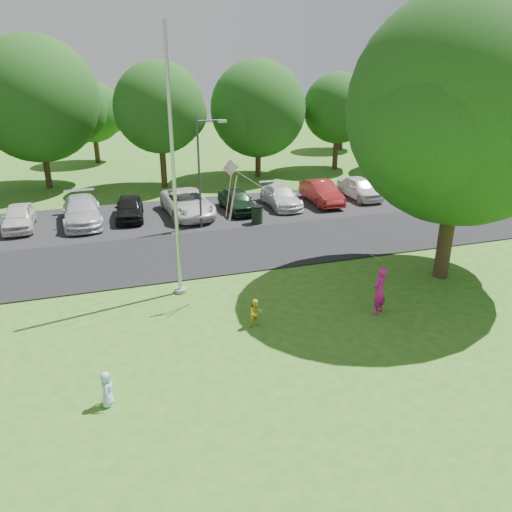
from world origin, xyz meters
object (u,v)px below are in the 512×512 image
object	(u,v)px
woman	(379,291)
big_tree	(463,115)
kite	(234,181)
flagpole	(175,192)
street_lamp	(203,164)
child_blue	(107,389)
child_yellow	(256,313)
trash_can	(257,215)

from	to	relation	value
woman	big_tree	bearing A→B (deg)	174.40
woman	kite	world-z (taller)	kite
big_tree	woman	xyz separation A→B (m)	(-4.25, -2.05, -5.86)
flagpole	street_lamp	size ratio (longest dim) A/B	1.69
big_tree	kite	distance (m)	9.16
street_lamp	child_blue	xyz separation A→B (m)	(-5.83, -14.25, -3.04)
street_lamp	child_blue	size ratio (longest dim) A/B	5.69
flagpole	child_blue	size ratio (longest dim) A/B	9.59
street_lamp	woman	size ratio (longest dim) A/B	3.24
street_lamp	child_yellow	world-z (taller)	street_lamp
woman	child_blue	xyz separation A→B (m)	(-9.73, -2.42, -0.39)
flagpole	child_yellow	world-z (taller)	flagpole
street_lamp	kite	world-z (taller)	street_lamp
kite	child_yellow	bearing A→B (deg)	-95.04
street_lamp	child_yellow	bearing A→B (deg)	-99.37
trash_can	child_blue	world-z (taller)	trash_can
flagpole	kite	bearing A→B (deg)	-27.93
street_lamp	big_tree	xyz separation A→B (m)	(8.15, -9.77, 3.21)
big_tree	woman	size ratio (longest dim) A/B	6.29
flagpole	trash_can	world-z (taller)	flagpole
big_tree	woman	distance (m)	7.53
child_yellow	child_blue	world-z (taller)	child_blue
trash_can	child_blue	xyz separation A→B (m)	(-8.75, -13.90, -0.02)
flagpole	woman	bearing A→B (deg)	-31.07
street_lamp	kite	bearing A→B (deg)	-100.52
woman	trash_can	bearing A→B (deg)	-116.53
trash_can	kite	size ratio (longest dim) A/B	0.21
flagpole	child_yellow	size ratio (longest dim) A/B	9.66
flagpole	street_lamp	bearing A→B (deg)	70.70
child_blue	child_yellow	bearing A→B (deg)	-53.87
big_tree	kite	world-z (taller)	big_tree
street_lamp	big_tree	world-z (taller)	big_tree
child_yellow	trash_can	bearing A→B (deg)	62.21
street_lamp	child_yellow	xyz separation A→B (m)	(-0.69, -11.36, -3.05)
child_yellow	woman	bearing A→B (deg)	-15.47
big_tree	flagpole	bearing A→B (deg)	169.86
woman	street_lamp	bearing A→B (deg)	-103.14
street_lamp	child_yellow	distance (m)	11.78
street_lamp	trash_can	xyz separation A→B (m)	(2.92, -0.34, -3.02)
child_yellow	flagpole	bearing A→B (deg)	110.53
child_blue	flagpole	bearing A→B (deg)	-18.88
child_blue	kite	bearing A→B (deg)	-36.90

